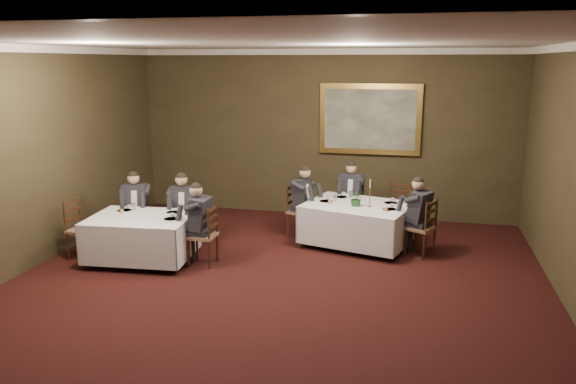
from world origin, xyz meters
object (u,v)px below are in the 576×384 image
at_px(chair_sec_endleft, 83,241).
at_px(diner_sec_backleft, 137,217).
at_px(chair_sec_endright, 203,247).
at_px(chair_main_endleft, 300,222).
at_px(diner_sec_endright, 202,234).
at_px(chair_main_backleft, 351,214).
at_px(diner_main_backleft, 351,203).
at_px(diner_main_endleft, 301,210).
at_px(table_second, 142,235).
at_px(diner_sec_backright, 184,219).
at_px(chair_sec_backleft, 138,229).
at_px(candlestick, 370,196).
at_px(chair_sec_backright, 185,231).
at_px(painting, 370,119).
at_px(chair_main_endright, 420,239).
at_px(diner_main_endright, 420,226).
at_px(table_main, 357,221).
at_px(chair_main_backright, 399,221).
at_px(centerpiece, 357,198).

bearing_deg(chair_sec_endleft, diner_sec_backleft, 155.77).
height_order(diner_sec_backleft, chair_sec_endright, diner_sec_backleft).
height_order(chair_main_endleft, diner_sec_endright, diner_sec_endright).
distance_m(chair_main_backleft, diner_main_backleft, 0.23).
height_order(diner_sec_backleft, diner_sec_endright, same).
height_order(chair_main_endleft, diner_main_endleft, diner_main_endleft).
height_order(diner_main_backleft, chair_sec_endright, diner_main_backleft).
relative_size(table_second, diner_sec_backright, 1.31).
bearing_deg(chair_sec_backleft, candlestick, 171.53).
height_order(chair_sec_backright, painting, painting).
bearing_deg(diner_sec_backright, table_second, 55.24).
bearing_deg(chair_main_endright, diner_main_endright, 90.00).
height_order(chair_main_endleft, chair_sec_backleft, same).
bearing_deg(chair_sec_endright, painting, -33.92).
height_order(table_main, diner_sec_endright, diner_sec_endright).
xyz_separation_m(chair_main_backright, chair_sec_backleft, (-4.61, -1.60, 0.00)).
xyz_separation_m(chair_main_endright, painting, (-1.11, 2.18, 1.81)).
relative_size(chair_main_backleft, diner_sec_backright, 0.74).
height_order(diner_main_backleft, chair_sec_backright, diner_main_backleft).
bearing_deg(diner_main_endright, chair_main_endright, -90.00).
bearing_deg(chair_main_backleft, chair_sec_backleft, 32.49).
xyz_separation_m(table_second, diner_main_endright, (4.48, 1.34, 0.06)).
distance_m(diner_main_backleft, chair_main_backright, 1.00).
height_order(table_second, centerpiece, centerpiece).
height_order(table_main, painting, painting).
relative_size(chair_sec_backright, diner_sec_endright, 0.74).
bearing_deg(painting, candlestick, -83.90).
bearing_deg(chair_sec_endright, diner_main_endright, -69.59).
xyz_separation_m(diner_main_endleft, chair_sec_backright, (-1.91, -1.05, -0.23)).
bearing_deg(chair_sec_endleft, table_second, 101.45).
xyz_separation_m(table_main, chair_sec_backright, (-3.01, -0.75, -0.17)).
xyz_separation_m(diner_sec_backleft, chair_sec_backright, (0.88, 0.08, -0.23)).
bearing_deg(diner_sec_endright, painting, -34.05).
distance_m(diner_sec_backright, chair_sec_endleft, 1.73).
distance_m(diner_main_endleft, centerpiece, 1.24).
relative_size(diner_sec_backright, chair_sec_endright, 1.35).
height_order(table_second, diner_main_endright, diner_main_endright).
bearing_deg(diner_sec_backleft, chair_main_backright, -178.68).
bearing_deg(chair_main_endleft, chair_main_backleft, 146.46).
bearing_deg(candlestick, table_second, -157.34).
height_order(chair_sec_backright, diner_sec_backright, diner_sec_backright).
relative_size(diner_main_endleft, diner_sec_endright, 1.00).
bearing_deg(candlestick, chair_main_backright, 61.59).
relative_size(table_second, chair_sec_backright, 1.76).
bearing_deg(painting, diner_main_endleft, -124.67).
distance_m(chair_main_endleft, diner_main_endright, 2.30).
bearing_deg(centerpiece, painting, 89.65).
xyz_separation_m(table_main, chair_sec_endright, (-2.34, -1.55, -0.17)).
xyz_separation_m(table_second, chair_sec_endleft, (-1.05, -0.08, -0.17)).
bearing_deg(chair_main_backright, diner_sec_endright, 37.64).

